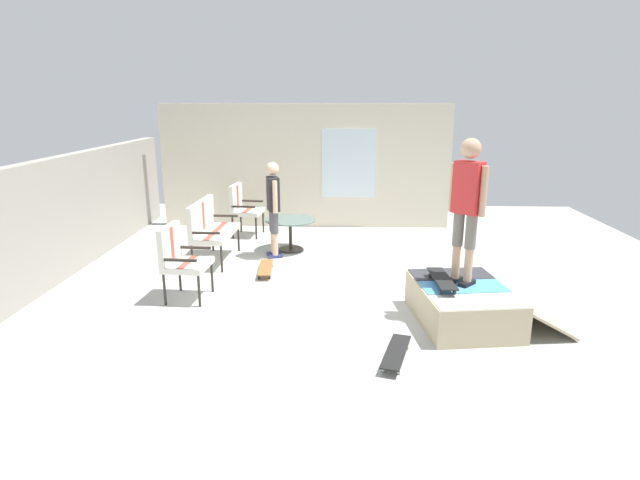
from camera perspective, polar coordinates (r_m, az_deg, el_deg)
ground_plane at (r=7.47m, az=0.40°, el=-5.76°), size 12.00×12.00×0.10m
back_wall_cinderblock at (r=8.31m, az=-28.34°, el=1.44°), size 9.00×0.20×1.81m
house_facade at (r=10.86m, az=-1.57°, el=8.16°), size 0.23×6.00×2.55m
skate_ramp at (r=6.56m, az=15.71°, el=-6.83°), size 1.59×1.82×0.46m
patio_bench at (r=8.74m, az=-12.19°, el=1.62°), size 1.27×0.60×1.02m
patio_chair_near_house at (r=10.29m, az=-8.62°, el=3.85°), size 0.68×0.62×1.02m
patio_chair_by_wall at (r=7.17m, az=-15.33°, el=-1.63°), size 0.66×0.59×1.02m
patio_table at (r=9.20m, az=-3.30°, el=1.29°), size 0.90×0.90×0.57m
person_watching at (r=8.74m, az=-5.19°, el=4.10°), size 0.46×0.31×1.63m
person_skater at (r=6.29m, az=15.94°, el=4.22°), size 0.37×0.37×1.75m
skateboard_by_bench at (r=8.12m, az=-6.05°, el=-3.07°), size 0.81×0.26×0.10m
skateboard_spare at (r=5.57m, az=8.41°, el=-12.17°), size 0.82×0.41×0.10m
skateboard_on_ramp at (r=6.39m, az=13.33°, el=-4.23°), size 0.81×0.24×0.10m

